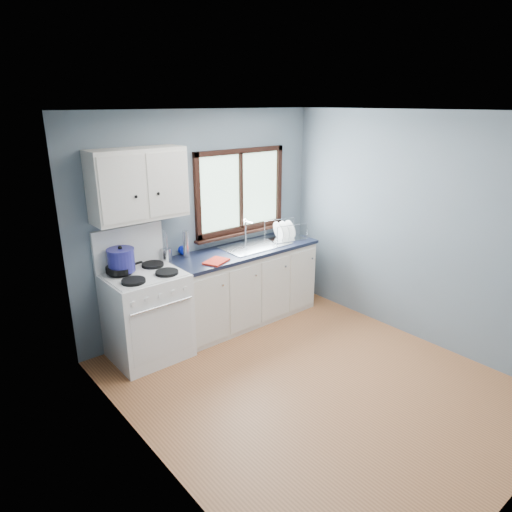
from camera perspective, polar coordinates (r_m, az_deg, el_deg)
floor at (r=4.59m, az=6.97°, el=-15.62°), size 3.20×3.60×0.02m
ceiling at (r=3.80m, az=8.53°, el=17.61°), size 3.20×3.60×0.02m
wall_back at (r=5.35m, az=-6.67°, el=4.33°), size 3.20×0.02×2.50m
wall_left at (r=3.11m, az=-13.10°, el=-6.92°), size 0.02×3.60×2.50m
wall_right at (r=5.28m, az=19.69°, el=3.13°), size 0.02×3.60×2.50m
gas_range at (r=4.90m, az=-13.51°, el=-6.93°), size 0.76×0.69×1.36m
base_cabinets at (r=5.57m, az=-1.48°, el=-4.08°), size 1.85×0.60×0.88m
countertop at (r=5.40m, az=-1.51°, el=0.71°), size 1.89×0.64×0.04m
sink at (r=5.52m, az=-0.05°, el=0.68°), size 0.84×0.46×0.44m
window at (r=5.58m, az=-1.91°, el=7.40°), size 1.36×0.10×1.03m
upper_cabinets at (r=4.68m, az=-14.47°, el=8.66°), size 0.95×0.35×0.70m
skillet at (r=4.75m, az=-16.63°, el=-1.54°), size 0.43×0.32×0.05m
stockpot at (r=4.73m, az=-16.50°, el=-0.46°), size 0.32×0.32×0.27m
utensil_crock at (r=5.05m, az=-11.09°, el=0.18°), size 0.14×0.14×0.36m
thermos at (r=5.11m, az=-8.74°, el=1.48°), size 0.09×0.09×0.31m
soap_bottle at (r=5.19m, az=-9.05°, el=1.47°), size 0.11×0.11×0.26m
dish_towel at (r=4.95m, az=-4.99°, el=-0.68°), size 0.32×0.28×0.02m
dish_rack at (r=5.78m, az=3.65°, el=2.75°), size 0.52×0.44×0.24m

